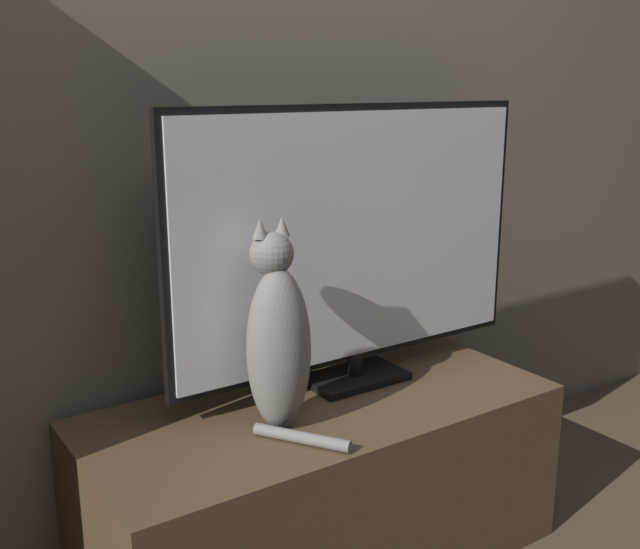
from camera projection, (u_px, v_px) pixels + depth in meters
wall_back at (251, 55)px, 1.93m from camera, size 4.80×0.05×2.60m
tv_stand at (321, 482)px, 1.94m from camera, size 1.20×0.55×0.45m
tv at (356, 242)px, 1.93m from camera, size 1.07×0.16×0.73m
cat at (278, 341)px, 1.71m from camera, size 0.16×0.28×0.50m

